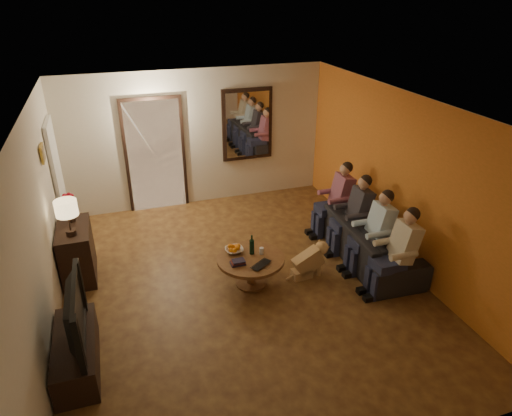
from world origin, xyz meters
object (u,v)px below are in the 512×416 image
object	(u,v)px
person_a	(399,255)
coffee_table	(251,271)
person_b	(375,234)
wine_bottle	(252,244)
person_c	(355,217)
bowl	(234,250)
dresser	(77,252)
tv	(68,315)
person_d	(338,202)
tv_stand	(77,353)
laptop	(264,266)
dog	(308,260)
table_lamp	(68,218)
sofa	(369,240)

from	to	relation	value
person_a	coffee_table	world-z (taller)	person_a
person_b	wine_bottle	xyz separation A→B (m)	(-1.84, 0.30, 0.01)
coffee_table	person_a	bearing A→B (deg)	-22.85
person_c	bowl	xyz separation A→B (m)	(-2.07, -0.18, -0.12)
dresser	coffee_table	size ratio (longest dim) A/B	0.94
person_b	person_c	world-z (taller)	same
tv	person_b	size ratio (longest dim) A/B	0.98
person_d	dresser	bearing A→B (deg)	179.92
wine_bottle	person_b	bearing A→B (deg)	-9.13
wine_bottle	tv_stand	bearing A→B (deg)	-157.16
dresser	person_a	bearing A→B (deg)	-23.04
laptop	person_c	bearing A→B (deg)	-12.81
tv_stand	person_a	distance (m)	4.27
dog	laptop	xyz separation A→B (m)	(-0.77, -0.21, 0.18)
dresser	coffee_table	world-z (taller)	dresser
tv	dresser	bearing A→B (deg)	0.00
table_lamp	dresser	bearing A→B (deg)	90.00
table_lamp	tv	world-z (taller)	table_lamp
tv	dog	distance (m)	3.37
person_a	coffee_table	bearing A→B (deg)	157.15
person_d	bowl	size ratio (longest dim) A/B	4.63
dresser	dog	xyz separation A→B (m)	(3.23, -1.08, -0.13)
tv_stand	person_c	distance (m)	4.46
dresser	sofa	world-z (taller)	dresser
tv	person_c	bearing A→B (deg)	-72.74
person_a	dog	size ratio (longest dim) A/B	2.14
person_c	laptop	size ratio (longest dim) A/B	3.65
laptop	coffee_table	bearing A→B (deg)	75.88
dresser	coffee_table	distance (m)	2.57
person_c	person_d	world-z (taller)	same
bowl	laptop	size ratio (longest dim) A/B	0.79
tv	person_d	distance (m)	4.66
dresser	person_c	distance (m)	4.29
tv	person_d	bearing A→B (deg)	-65.68
laptop	dog	bearing A→B (deg)	-18.71
coffee_table	tv	bearing A→B (deg)	-158.81
table_lamp	coffee_table	world-z (taller)	table_lamp
sofa	bowl	xyz separation A→B (m)	(-2.17, 0.12, 0.17)
person_b	coffee_table	distance (m)	1.93
table_lamp	coffee_table	bearing A→B (deg)	-18.54
tv_stand	person_c	bearing A→B (deg)	17.26
wine_bottle	tv	bearing A→B (deg)	-157.16
person_a	bowl	size ratio (longest dim) A/B	4.63
tv	sofa	xyz separation A→B (m)	(4.35, 1.02, -0.43)
dresser	tv	world-z (taller)	tv
person_c	wine_bottle	distance (m)	1.86
person_c	bowl	world-z (taller)	person_c
person_a	bowl	world-z (taller)	person_a
wine_bottle	laptop	world-z (taller)	wine_bottle
person_b	person_c	distance (m)	0.60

